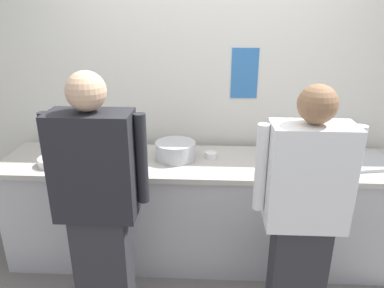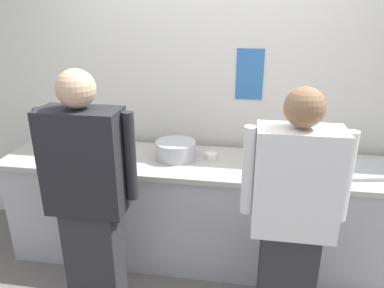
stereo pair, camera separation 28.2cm
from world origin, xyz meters
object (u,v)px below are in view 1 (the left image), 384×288
object	(u,v)px
mixing_bowl_steel	(175,150)
chefs_knife	(86,160)
plate_stack_front	(53,161)
sheet_tray	(358,162)
chef_center	(304,213)
ramekin_green_sauce	(211,155)
chef_near_left	(98,203)
squeeze_bottle_primary	(282,160)
ramekin_red_sauce	(128,149)
plate_stack_rear	(284,155)

from	to	relation	value
mixing_bowl_steel	chefs_knife	distance (m)	0.70
plate_stack_front	chefs_knife	bearing A→B (deg)	21.70
sheet_tray	chefs_knife	bearing A→B (deg)	-178.41
chef_center	ramekin_green_sauce	distance (m)	0.95
chef_near_left	squeeze_bottle_primary	distance (m)	1.30
ramekin_red_sauce	chef_center	bearing A→B (deg)	-34.69
chef_near_left	ramekin_red_sauce	xyz separation A→B (m)	(-0.01, 0.87, 0.01)
chef_near_left	plate_stack_rear	world-z (taller)	chef_near_left
chef_near_left	sheet_tray	size ratio (longest dim) A/B	3.21
chef_center	mixing_bowl_steel	distance (m)	1.12
chef_center	ramekin_green_sauce	xyz separation A→B (m)	(-0.55, 0.77, 0.05)
chef_near_left	chef_center	distance (m)	1.24
plate_stack_front	sheet_tray	distance (m)	2.34
chef_near_left	mixing_bowl_steel	world-z (taller)	chef_near_left
plate_stack_front	squeeze_bottle_primary	xyz separation A→B (m)	(1.70, -0.06, 0.07)
chef_center	ramekin_green_sauce	size ratio (longest dim) A/B	17.66
chef_near_left	ramekin_red_sauce	world-z (taller)	chef_near_left
chef_near_left	ramekin_green_sauce	size ratio (longest dim) A/B	18.31
chef_center	squeeze_bottle_primary	bearing A→B (deg)	95.39
chef_center	plate_stack_rear	bearing A→B (deg)	88.39
squeeze_bottle_primary	ramekin_red_sauce	bearing A→B (deg)	163.54
chef_center	plate_stack_front	xyz separation A→B (m)	(-1.75, 0.57, 0.05)
chef_center	sheet_tray	bearing A→B (deg)	51.10
chef_center	mixing_bowl_steel	world-z (taller)	chef_center
squeeze_bottle_primary	mixing_bowl_steel	bearing A→B (deg)	163.52
chef_center	squeeze_bottle_primary	size ratio (longest dim) A/B	7.71
squeeze_bottle_primary	plate_stack_front	bearing A→B (deg)	177.90
chef_near_left	chefs_knife	xyz separation A→B (m)	(-0.29, 0.66, -0.01)
plate_stack_rear	ramekin_green_sauce	size ratio (longest dim) A/B	2.64
chef_near_left	chefs_knife	world-z (taller)	chef_near_left
ramekin_green_sauce	chefs_knife	xyz separation A→B (m)	(-0.98, -0.11, -0.02)
chef_near_left	ramekin_red_sauce	size ratio (longest dim) A/B	20.31
mixing_bowl_steel	chefs_knife	xyz separation A→B (m)	(-0.70, -0.08, -0.06)
squeeze_bottle_primary	chef_center	bearing A→B (deg)	-84.61
ramekin_red_sauce	mixing_bowl_steel	bearing A→B (deg)	-16.41
chef_near_left	sheet_tray	world-z (taller)	chef_near_left
mixing_bowl_steel	sheet_tray	xyz separation A→B (m)	(1.41, -0.02, -0.06)
mixing_bowl_steel	chefs_knife	size ratio (longest dim) A/B	1.16
ramekin_red_sauce	plate_stack_front	bearing A→B (deg)	-150.11
chef_center	sheet_tray	world-z (taller)	chef_center
mixing_bowl_steel	squeeze_bottle_primary	bearing A→B (deg)	-16.48
squeeze_bottle_primary	ramekin_green_sauce	size ratio (longest dim) A/B	2.29
plate_stack_front	plate_stack_rear	world-z (taller)	plate_stack_rear
chef_center	sheet_tray	size ratio (longest dim) A/B	3.10
squeeze_bottle_primary	ramekin_green_sauce	world-z (taller)	squeeze_bottle_primary
chef_center	plate_stack_rear	world-z (taller)	chef_center
sheet_tray	plate_stack_rear	bearing A→B (deg)	176.84
plate_stack_rear	mixing_bowl_steel	bearing A→B (deg)	-179.49
mixing_bowl_steel	plate_stack_rear	bearing A→B (deg)	0.51
chef_near_left	chef_center	bearing A→B (deg)	0.20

